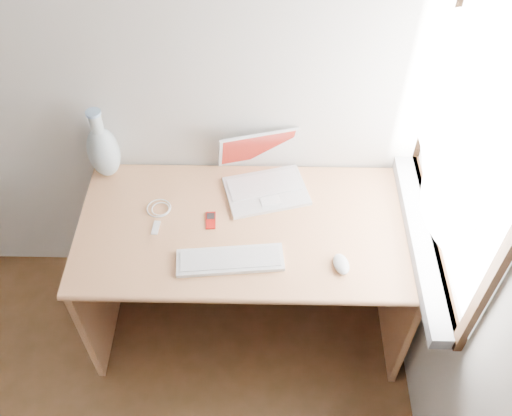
{
  "coord_description": "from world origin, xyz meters",
  "views": [
    {
      "loc": [
        1.04,
        -0.15,
        2.62
      ],
      "look_at": [
        1.01,
        1.35,
        0.91
      ],
      "focal_mm": 40.0,
      "sensor_mm": 36.0,
      "label": 1
    }
  ],
  "objects_px": {
    "laptop": "(267,176)",
    "vase": "(103,150)",
    "desk": "(248,241)",
    "external_keyboard": "(230,260)"
  },
  "relations": [
    {
      "from": "desk",
      "to": "laptop",
      "type": "distance_m",
      "value": 0.32
    },
    {
      "from": "external_keyboard",
      "to": "laptop",
      "type": "bearing_deg",
      "value": 65.94
    },
    {
      "from": "desk",
      "to": "external_keyboard",
      "type": "height_order",
      "value": "external_keyboard"
    },
    {
      "from": "external_keyboard",
      "to": "desk",
      "type": "bearing_deg",
      "value": 72.05
    },
    {
      "from": "desk",
      "to": "external_keyboard",
      "type": "xyz_separation_m",
      "value": [
        -0.06,
        -0.27,
        0.23
      ]
    },
    {
      "from": "desk",
      "to": "laptop",
      "type": "xyz_separation_m",
      "value": [
        0.08,
        0.15,
        0.27
      ]
    },
    {
      "from": "desk",
      "to": "vase",
      "type": "bearing_deg",
      "value": 161.44
    },
    {
      "from": "laptop",
      "to": "desk",
      "type": "bearing_deg",
      "value": -133.31
    },
    {
      "from": "laptop",
      "to": "vase",
      "type": "relative_size",
      "value": 1.12
    },
    {
      "from": "laptop",
      "to": "external_keyboard",
      "type": "distance_m",
      "value": 0.45
    }
  ]
}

